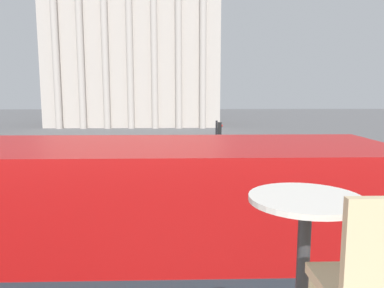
{
  "coord_description": "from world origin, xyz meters",
  "views": [
    {
      "loc": [
        0.07,
        -2.23,
        5.02
      ],
      "look_at": [
        0.6,
        15.76,
        2.44
      ],
      "focal_mm": 35.0,
      "sensor_mm": 36.0,
      "label": 1
    }
  ],
  "objects_px": {
    "traffic_light_near": "(150,166)",
    "traffic_light_mid": "(218,140)",
    "double_decker_bus": "(38,262)",
    "car_silver": "(318,155)",
    "car_black": "(111,171)",
    "pedestrian_black": "(82,196)",
    "cafe_chair_0": "(378,286)",
    "plaza_building_left": "(135,36)",
    "cafe_dining_table": "(304,232)",
    "pedestrian_olive": "(14,173)"
  },
  "relations": [
    {
      "from": "traffic_light_near",
      "to": "traffic_light_mid",
      "type": "xyz_separation_m",
      "value": [
        3.32,
        7.62,
        -0.04
      ]
    },
    {
      "from": "double_decker_bus",
      "to": "car_silver",
      "type": "relative_size",
      "value": 2.59
    },
    {
      "from": "traffic_light_mid",
      "to": "car_black",
      "type": "relative_size",
      "value": 0.79
    },
    {
      "from": "pedestrian_black",
      "to": "cafe_chair_0",
      "type": "bearing_deg",
      "value": -15.37
    },
    {
      "from": "plaza_building_left",
      "to": "car_silver",
      "type": "bearing_deg",
      "value": -63.72
    },
    {
      "from": "car_black",
      "to": "car_silver",
      "type": "bearing_deg",
      "value": -35.25
    },
    {
      "from": "traffic_light_near",
      "to": "traffic_light_mid",
      "type": "height_order",
      "value": "traffic_light_near"
    },
    {
      "from": "car_black",
      "to": "pedestrian_black",
      "type": "bearing_deg",
      "value": -146.12
    },
    {
      "from": "car_silver",
      "to": "car_black",
      "type": "height_order",
      "value": "same"
    },
    {
      "from": "traffic_light_mid",
      "to": "pedestrian_black",
      "type": "xyz_separation_m",
      "value": [
        -6.02,
        -7.16,
        -1.22
      ]
    },
    {
      "from": "double_decker_bus",
      "to": "car_silver",
      "type": "height_order",
      "value": "double_decker_bus"
    },
    {
      "from": "cafe_chair_0",
      "to": "pedestrian_black",
      "type": "distance_m",
      "value": 14.14
    },
    {
      "from": "plaza_building_left",
      "to": "traffic_light_near",
      "type": "height_order",
      "value": "plaza_building_left"
    },
    {
      "from": "traffic_light_mid",
      "to": "car_silver",
      "type": "relative_size",
      "value": 0.79
    },
    {
      "from": "cafe_chair_0",
      "to": "car_black",
      "type": "bearing_deg",
      "value": 99.38
    },
    {
      "from": "plaza_building_left",
      "to": "traffic_light_near",
      "type": "bearing_deg",
      "value": -82.74
    },
    {
      "from": "pedestrian_black",
      "to": "traffic_light_near",
      "type": "bearing_deg",
      "value": 45.22
    },
    {
      "from": "double_decker_bus",
      "to": "pedestrian_black",
      "type": "relative_size",
      "value": 6.53
    },
    {
      "from": "cafe_dining_table",
      "to": "pedestrian_black",
      "type": "height_order",
      "value": "cafe_dining_table"
    },
    {
      "from": "cafe_dining_table",
      "to": "plaza_building_left",
      "type": "distance_m",
      "value": 55.97
    },
    {
      "from": "plaza_building_left",
      "to": "traffic_light_mid",
      "type": "xyz_separation_m",
      "value": [
        8.78,
        -35.24,
        -10.79
      ]
    },
    {
      "from": "car_silver",
      "to": "car_black",
      "type": "xyz_separation_m",
      "value": [
        -13.0,
        -4.67,
        0.0
      ]
    },
    {
      "from": "cafe_dining_table",
      "to": "traffic_light_near",
      "type": "height_order",
      "value": "cafe_dining_table"
    },
    {
      "from": "car_silver",
      "to": "traffic_light_near",
      "type": "bearing_deg",
      "value": 154.17
    },
    {
      "from": "car_silver",
      "to": "pedestrian_olive",
      "type": "bearing_deg",
      "value": 127.7
    },
    {
      "from": "traffic_light_near",
      "to": "cafe_dining_table",
      "type": "bearing_deg",
      "value": -81.23
    },
    {
      "from": "double_decker_bus",
      "to": "plaza_building_left",
      "type": "relative_size",
      "value": 0.42
    },
    {
      "from": "plaza_building_left",
      "to": "pedestrian_olive",
      "type": "relative_size",
      "value": 15.32
    },
    {
      "from": "cafe_dining_table",
      "to": "pedestrian_black",
      "type": "relative_size",
      "value": 0.44
    },
    {
      "from": "traffic_light_mid",
      "to": "pedestrian_olive",
      "type": "bearing_deg",
      "value": -163.64
    },
    {
      "from": "traffic_light_near",
      "to": "cafe_chair_0",
      "type": "bearing_deg",
      "value": -81.05
    },
    {
      "from": "cafe_dining_table",
      "to": "plaza_building_left",
      "type": "relative_size",
      "value": 0.03
    },
    {
      "from": "traffic_light_near",
      "to": "pedestrian_black",
      "type": "xyz_separation_m",
      "value": [
        -2.7,
        0.45,
        -1.26
      ]
    },
    {
      "from": "double_decker_bus",
      "to": "pedestrian_olive",
      "type": "bearing_deg",
      "value": 116.01
    },
    {
      "from": "car_black",
      "to": "traffic_light_near",
      "type": "bearing_deg",
      "value": -121.86
    },
    {
      "from": "traffic_light_mid",
      "to": "pedestrian_olive",
      "type": "relative_size",
      "value": 1.95
    },
    {
      "from": "plaza_building_left",
      "to": "traffic_light_mid",
      "type": "relative_size",
      "value": 7.85
    },
    {
      "from": "cafe_dining_table",
      "to": "traffic_light_near",
      "type": "bearing_deg",
      "value": 98.77
    },
    {
      "from": "plaza_building_left",
      "to": "car_silver",
      "type": "relative_size",
      "value": 6.18
    },
    {
      "from": "cafe_chair_0",
      "to": "pedestrian_olive",
      "type": "xyz_separation_m",
      "value": [
        -9.07,
        17.03,
        -3.28
      ]
    },
    {
      "from": "traffic_light_near",
      "to": "pedestrian_black",
      "type": "distance_m",
      "value": 3.02
    },
    {
      "from": "cafe_chair_0",
      "to": "car_silver",
      "type": "bearing_deg",
      "value": 65.58
    },
    {
      "from": "plaza_building_left",
      "to": "pedestrian_olive",
      "type": "distance_m",
      "value": 40.17
    },
    {
      "from": "car_black",
      "to": "cafe_chair_0",
      "type": "bearing_deg",
      "value": -131.19
    },
    {
      "from": "cafe_dining_table",
      "to": "plaza_building_left",
      "type": "bearing_deg",
      "value": 97.59
    },
    {
      "from": "pedestrian_black",
      "to": "pedestrian_olive",
      "type": "xyz_separation_m",
      "value": [
        -4.4,
        4.1,
        0.02
      ]
    },
    {
      "from": "plaza_building_left",
      "to": "traffic_light_near",
      "type": "distance_m",
      "value": 44.52
    },
    {
      "from": "plaza_building_left",
      "to": "pedestrian_olive",
      "type": "xyz_separation_m",
      "value": [
        -1.65,
        -38.3,
        -11.99
      ]
    },
    {
      "from": "pedestrian_black",
      "to": "pedestrian_olive",
      "type": "height_order",
      "value": "pedestrian_olive"
    },
    {
      "from": "cafe_dining_table",
      "to": "car_silver",
      "type": "bearing_deg",
      "value": 69.33
    }
  ]
}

